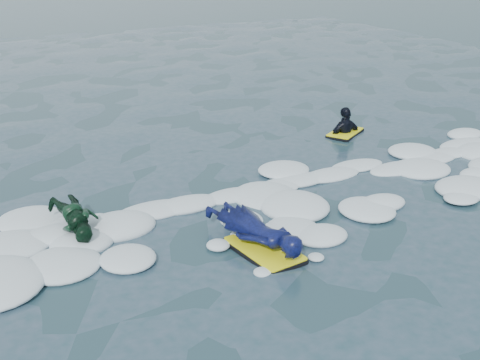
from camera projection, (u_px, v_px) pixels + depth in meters
name	position (u px, v px, depth m)	size (l,w,h in m)	color
ground	(296.00, 232.00, 8.97)	(120.00, 120.00, 0.00)	#19363D
foam_band	(262.00, 206.00, 9.82)	(12.00, 3.10, 0.30)	white
prone_woman_unit	(257.00, 231.00, 8.45)	(1.01, 1.88, 0.47)	black
prone_child_unit	(77.00, 220.00, 8.76)	(0.79, 1.30, 0.49)	black
waiting_rider_unit	(345.00, 139.00, 13.38)	(1.12, 0.97, 1.48)	black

